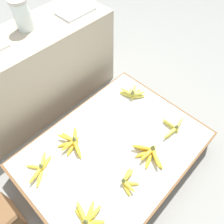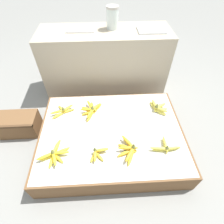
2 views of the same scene
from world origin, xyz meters
name	(u,v)px [view 1 (image 1 of 2)]	position (x,y,z in m)	size (l,w,h in m)	color
ground_plane	(114,160)	(0.00, 0.00, 0.00)	(10.00, 10.00, 0.00)	gray
display_platform	(114,154)	(0.00, 0.00, 0.11)	(1.29, 0.96, 0.21)	brown
back_vendor_table	(35,75)	(-0.02, 0.89, 0.37)	(1.41, 0.47, 0.74)	tan
banana_bunch_front_left	(88,222)	(-0.46, -0.23, 0.24)	(0.25, 0.25, 0.10)	yellow
banana_bunch_front_midleft	(128,181)	(-0.12, -0.24, 0.24)	(0.15, 0.14, 0.09)	gold
banana_bunch_front_midright	(149,153)	(0.13, -0.22, 0.24)	(0.18, 0.28, 0.11)	gold
banana_bunch_front_right	(174,127)	(0.43, -0.22, 0.24)	(0.27, 0.16, 0.08)	#DBCC4C
banana_bunch_middle_left	(40,168)	(-0.47, 0.24, 0.24)	(0.23, 0.19, 0.09)	gold
banana_bunch_middle_midleft	(72,142)	(-0.18, 0.24, 0.24)	(0.22, 0.27, 0.10)	gold
banana_bunch_middle_right	(133,93)	(0.48, 0.23, 0.25)	(0.17, 0.20, 0.11)	#DBCC4C
glass_jar	(22,14)	(0.06, 0.94, 0.84)	(0.13, 0.13, 0.21)	silver
foam_tray_dark	(76,11)	(0.46, 0.86, 0.74)	(0.28, 0.18, 0.02)	white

